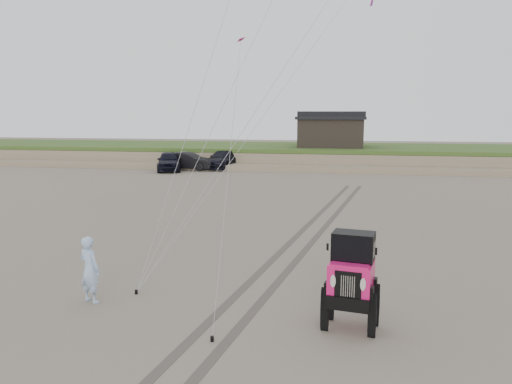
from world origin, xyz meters
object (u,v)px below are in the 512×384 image
cabin (331,131)px  truck_a (169,161)px  truck_c (224,159)px  man (90,269)px  jeep (351,291)px  truck_b (188,161)px

cabin → truck_a: bearing=-150.4°
truck_c → man: (4.27, -31.83, 0.08)m
jeep → man: (-6.71, 0.46, -0.01)m
truck_b → jeep: size_ratio=0.97×
jeep → man: size_ratio=2.71×
truck_b → truck_c: (2.83, 1.87, 0.03)m
truck_c → jeep: size_ratio=1.15×
jeep → cabin: bearing=102.1°
truck_b → jeep: (13.80, -30.41, 0.13)m
man → truck_a: bearing=-52.8°
truck_c → jeep: bearing=-60.2°
cabin → jeep: bearing=-87.4°
cabin → truck_a: 15.71m
cabin → truck_b: 14.15m
man → truck_c: bearing=-61.4°
truck_b → man: man is taller
truck_a → truck_c: (4.22, 2.63, -0.02)m
truck_a → jeep: size_ratio=1.01×
man → jeep: bearing=-162.9°
truck_b → truck_a: bearing=121.8°
truck_c → cabin: bearing=39.6°
truck_a → truck_c: 4.98m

